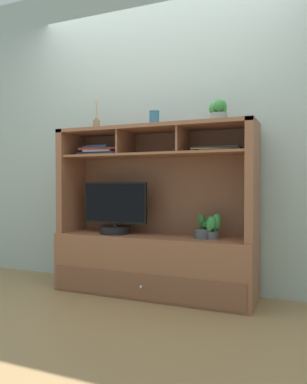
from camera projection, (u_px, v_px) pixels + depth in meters
The scene contains 11 objects.
floor_plane at pixel (154, 295), 3.12m from camera, with size 6.00×6.00×0.02m, color #97764C.
back_wall at pixel (165, 128), 3.32m from camera, with size 6.00×0.02×2.80m, color #A5B6B1.
media_console at pixel (154, 243), 3.11m from camera, with size 1.65×0.48×1.38m.
tv_monitor at pixel (115, 213), 3.20m from camera, with size 0.58×0.26×0.44m.
potted_orchid at pixel (213, 227), 2.90m from camera, with size 0.13×0.12×0.20m.
potted_fern at pixel (203, 229), 2.93m from camera, with size 0.14×0.15×0.19m.
magazine_stack_left at pixel (216, 149), 2.91m from camera, with size 0.38×0.22×0.04m.
magazine_stack_centre at pixel (101, 151), 3.30m from camera, with size 0.40×0.24×0.08m.
diffuser_bottle at pixel (96, 125), 3.29m from camera, with size 0.06×0.06×0.26m.
potted_succulent at pixel (219, 113), 2.88m from camera, with size 0.15×0.15×0.17m.
ceramic_vase at pixel (154, 119), 3.10m from camera, with size 0.09×0.09×0.13m.
Camera 1 is at (1.21, -2.85, 0.91)m, focal length 35.35 mm.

